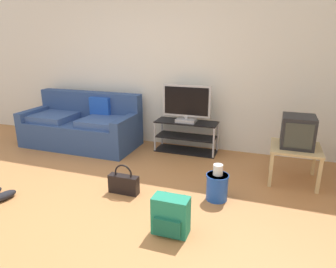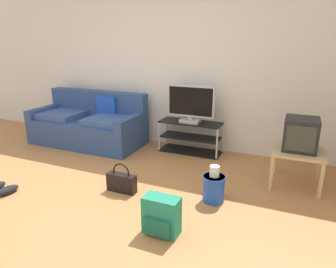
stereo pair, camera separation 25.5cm
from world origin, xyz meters
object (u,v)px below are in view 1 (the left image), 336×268
(flat_tv, at_px, (186,104))
(side_table, at_px, (295,151))
(couch, at_px, (82,126))
(backpack, at_px, (171,216))
(handbag, at_px, (124,183))
(cleaning_bucket, at_px, (217,185))
(tv_stand, at_px, (186,137))
(crt_tv, at_px, (298,131))

(flat_tv, height_order, side_table, flat_tv)
(couch, bearing_deg, backpack, -40.11)
(couch, bearing_deg, handbag, -42.33)
(flat_tv, xyz_separation_m, handbag, (-0.30, -1.55, -0.65))
(flat_tv, bearing_deg, couch, -172.28)
(cleaning_bucket, bearing_deg, backpack, -110.84)
(tv_stand, height_order, crt_tv, crt_tv)
(crt_tv, height_order, handbag, crt_tv)
(couch, bearing_deg, crt_tv, -5.11)
(tv_stand, height_order, cleaning_bucket, tv_stand)
(handbag, bearing_deg, couch, 137.67)
(couch, height_order, side_table, couch)
(handbag, bearing_deg, flat_tv, 79.01)
(flat_tv, relative_size, cleaning_bucket, 1.78)
(tv_stand, xyz_separation_m, side_table, (1.57, -0.57, 0.15))
(tv_stand, relative_size, flat_tv, 1.30)
(couch, bearing_deg, flat_tv, 7.72)
(handbag, relative_size, cleaning_bucket, 0.85)
(tv_stand, distance_m, handbag, 1.61)
(side_table, relative_size, crt_tv, 1.47)
(backpack, bearing_deg, tv_stand, 86.34)
(tv_stand, bearing_deg, handbag, -100.83)
(cleaning_bucket, bearing_deg, side_table, 44.00)
(couch, height_order, tv_stand, couch)
(flat_tv, xyz_separation_m, backpack, (0.46, -2.09, -0.60))
(side_table, relative_size, handbag, 1.64)
(side_table, xyz_separation_m, crt_tv, (-0.00, 0.02, 0.25))
(tv_stand, relative_size, crt_tv, 2.42)
(side_table, bearing_deg, crt_tv, 90.00)
(flat_tv, height_order, crt_tv, flat_tv)
(handbag, bearing_deg, backpack, -35.48)
(side_table, height_order, cleaning_bucket, side_table)
(side_table, bearing_deg, flat_tv, 160.67)
(tv_stand, height_order, flat_tv, flat_tv)
(tv_stand, bearing_deg, side_table, -20.05)
(backpack, relative_size, cleaning_bucket, 0.87)
(side_table, height_order, handbag, side_table)
(side_table, bearing_deg, couch, 174.61)
(couch, relative_size, side_table, 3.21)
(cleaning_bucket, bearing_deg, flat_tv, 119.23)
(flat_tv, bearing_deg, side_table, -19.33)
(crt_tv, distance_m, cleaning_bucket, 1.24)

